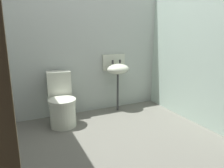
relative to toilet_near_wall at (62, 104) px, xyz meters
name	(u,v)px	position (x,y,z in m)	size (l,w,h in m)	color
ground_plane	(122,145)	(0.56, -0.90, -0.36)	(3.02, 2.89, 0.08)	slate
wall_back	(87,46)	(0.56, 0.40, 0.83)	(3.02, 0.10, 2.29)	#B6C1B7
wall_right	(203,48)	(1.92, -0.80, 0.83)	(0.10, 2.69, 2.29)	#AFC8B9
toilet_near_wall	(62,104)	(0.00, 0.00, 0.00)	(0.43, 0.62, 0.78)	silver
sink	(117,69)	(1.02, 0.19, 0.43)	(0.42, 0.35, 0.99)	#3A3B3C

